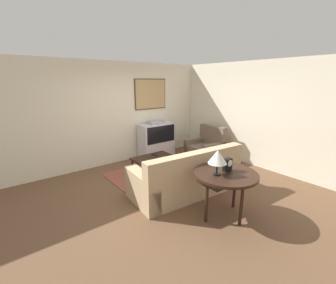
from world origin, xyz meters
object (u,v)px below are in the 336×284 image
Objects in this scene: tv at (157,140)px; console_table at (226,177)px; coffee_table at (154,159)px; table_lamp at (218,157)px; armchair at (206,149)px; couch at (187,177)px; mantel_clock at (227,165)px.

tv is 3.34m from console_table.
coffee_table is 2.34m from table_lamp.
tv is at bearing -135.20° from armchair.
armchair is (1.81, 1.16, -0.02)m from couch.
coffee_table is (0.07, 1.26, 0.03)m from couch.
coffee_table is at bearing 86.53° from console_table.
couch is 2.15m from armchair.
console_table is (-0.07, -0.99, 0.38)m from couch.
armchair is 2.83m from mantel_clock.
couch is at bearing 90.97° from mantel_clock.
tv is 2.38m from couch.
mantel_clock reaches higher than console_table.
coffee_table is 2.27m from mantel_clock.
armchair is 1.75m from coffee_table.
coffee_table is 0.97× the size of console_table.
tv is 1.23m from coffee_table.
console_table is at bearing -39.28° from armchair.
couch reaches higher than coffee_table.
console_table is at bearing -13.30° from table_lamp.
couch is at bearing 75.41° from table_lamp.
table_lamp reaches higher than armchair.
console_table is 0.41m from table_lamp.
tv reaches higher than mantel_clock.
armchair is 3.04m from table_lamp.
couch is 1.27m from coffee_table.
tv reaches higher than armchair.
tv is 0.48× the size of couch.
couch is at bearing 86.13° from console_table.
mantel_clock reaches higher than couch.
console_table is at bearing -153.56° from mantel_clock.
tv reaches higher than coffee_table.
couch is at bearing -93.16° from coffee_table.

